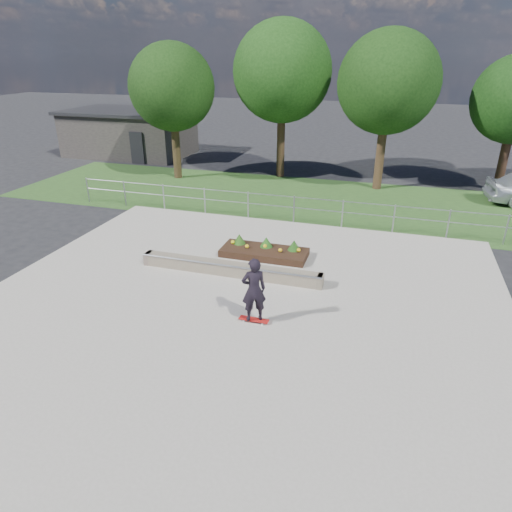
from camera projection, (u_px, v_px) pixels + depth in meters
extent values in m
plane|color=black|center=(233.00, 312.00, 12.63)|extent=(120.00, 120.00, 0.00)
cube|color=#25461C|center=(309.00, 200.00, 22.21)|extent=(30.00, 8.00, 0.02)
cube|color=gray|center=(233.00, 312.00, 12.61)|extent=(15.00, 15.00, 0.06)
cylinder|color=#919498|center=(88.00, 190.00, 21.60)|extent=(0.06, 0.06, 1.20)
cylinder|color=gray|center=(125.00, 194.00, 21.07)|extent=(0.06, 0.06, 1.20)
cylinder|color=#9A9DA3|center=(164.00, 197.00, 20.53)|extent=(0.06, 0.06, 1.20)
cylinder|color=#95979D|center=(205.00, 201.00, 19.99)|extent=(0.06, 0.06, 1.20)
cylinder|color=gray|center=(248.00, 205.00, 19.46)|extent=(0.06, 0.06, 1.20)
cylinder|color=gray|center=(294.00, 210.00, 18.92)|extent=(0.06, 0.06, 1.20)
cylinder|color=#93969B|center=(342.00, 214.00, 18.38)|extent=(0.06, 0.06, 1.20)
cylinder|color=gray|center=(394.00, 219.00, 17.84)|extent=(0.06, 0.06, 1.20)
cylinder|color=gray|center=(448.00, 225.00, 17.31)|extent=(0.06, 0.06, 1.20)
cylinder|color=#999CA1|center=(506.00, 230.00, 16.77)|extent=(0.06, 0.06, 1.20)
cylinder|color=#97999F|center=(294.00, 197.00, 18.69)|extent=(20.00, 0.04, 0.04)
cylinder|color=#9C9FA4|center=(294.00, 208.00, 18.88)|extent=(20.00, 0.04, 0.04)
cube|color=#2E2B29|center=(130.00, 134.00, 31.50)|extent=(8.00, 5.00, 2.80)
cube|color=black|center=(128.00, 111.00, 30.89)|extent=(8.40, 5.40, 0.20)
cube|color=black|center=(137.00, 148.00, 28.90)|extent=(0.90, 0.10, 2.00)
cylinder|color=black|center=(177.00, 152.00, 25.51)|extent=(0.44, 0.44, 2.93)
sphere|color=black|center=(172.00, 87.00, 24.11)|extent=(4.55, 4.55, 4.55)
cylinder|color=#322014|center=(281.00, 147.00, 25.68)|extent=(0.44, 0.44, 3.38)
sphere|color=black|center=(282.00, 72.00, 24.07)|extent=(5.25, 5.25, 5.25)
cylinder|color=#362315|center=(380.00, 159.00, 23.38)|extent=(0.44, 0.44, 3.15)
sphere|color=black|center=(388.00, 82.00, 21.87)|extent=(4.90, 4.90, 4.90)
cylinder|color=#341E14|center=(502.00, 165.00, 23.17)|extent=(0.44, 0.44, 2.70)
cube|color=#675C4C|center=(230.00, 269.00, 14.56)|extent=(6.00, 0.40, 0.40)
cylinder|color=#9A9EA2|center=(227.00, 266.00, 14.30)|extent=(6.00, 0.06, 0.06)
cube|color=brown|center=(149.00, 258.00, 15.34)|extent=(0.15, 0.42, 0.40)
cube|color=brown|center=(320.00, 281.00, 13.78)|extent=(0.15, 0.42, 0.40)
cube|color=black|center=(264.00, 253.00, 15.93)|extent=(3.00, 1.20, 0.25)
sphere|color=yellow|center=(233.00, 242.00, 16.26)|extent=(0.14, 0.14, 0.14)
sphere|color=yellow|center=(247.00, 246.00, 15.92)|extent=(0.14, 0.14, 0.14)
sphere|color=yellow|center=(265.00, 246.00, 15.94)|extent=(0.14, 0.14, 0.14)
sphere|color=gold|center=(280.00, 250.00, 15.60)|extent=(0.14, 0.14, 0.14)
sphere|color=gold|center=(299.00, 250.00, 15.61)|extent=(0.14, 0.14, 0.14)
cone|color=#204814|center=(239.00, 239.00, 16.29)|extent=(0.44, 0.44, 0.36)
cone|color=#1C4D16|center=(266.00, 242.00, 16.02)|extent=(0.44, 0.44, 0.36)
cone|color=#194112|center=(294.00, 245.00, 15.76)|extent=(0.44, 0.44, 0.36)
cylinder|color=white|center=(243.00, 321.00, 12.07)|extent=(0.05, 0.03, 0.05)
cylinder|color=silver|center=(246.00, 318.00, 12.22)|extent=(0.05, 0.03, 0.05)
cylinder|color=silver|center=(262.00, 324.00, 11.93)|extent=(0.05, 0.03, 0.05)
cylinder|color=white|center=(264.00, 321.00, 12.08)|extent=(0.05, 0.03, 0.05)
cylinder|color=#9D9DA2|center=(245.00, 318.00, 12.13)|extent=(0.02, 0.18, 0.02)
cylinder|color=#A2A2A8|center=(263.00, 322.00, 11.99)|extent=(0.02, 0.18, 0.02)
cube|color=#A01513|center=(254.00, 319.00, 12.06)|extent=(0.80, 0.21, 0.02)
imported|color=black|center=(254.00, 290.00, 11.69)|extent=(0.76, 0.67, 1.76)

